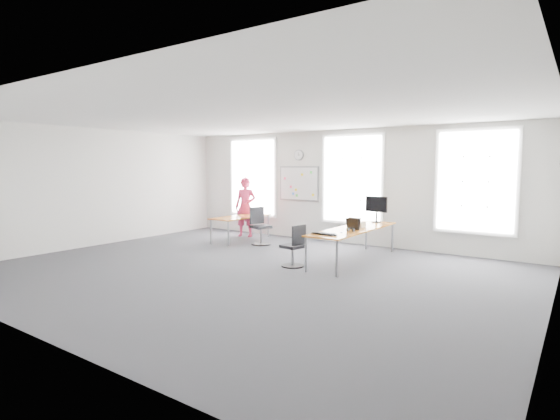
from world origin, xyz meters
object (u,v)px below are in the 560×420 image
Objects in this scene: desk_right at (354,230)px; chair_left at (260,228)px; person at (245,207)px; monitor at (376,207)px; keyboard at (324,234)px; headphones at (350,229)px; desk_left at (241,218)px; chair_right at (294,248)px.

chair_left is (-2.91, 0.48, -0.25)m from desk_right.
monitor is (4.04, -0.06, 0.23)m from person.
desk_right is 4.24m from person.
headphones is at bearing 76.35° from keyboard.
chair_left is at bearing -52.81° from person.
desk_right is 1.72× the size of person.
keyboard is at bearing -99.19° from chair_left.
chair_left is 3.25m from keyboard.
chair_left reaches higher than desk_right.
monitor reaches higher than desk_left.
monitor reaches higher than headphones.
chair_right is 1.41× the size of monitor.
desk_right is at bearing 158.47° from chair_right.
chair_right is at bearing -168.06° from keyboard.
keyboard is at bearing -86.71° from monitor.
desk_left is 1.07× the size of person.
chair_left is 3.22m from headphones.
keyboard is (-0.10, -1.12, 0.06)m from desk_right.
chair_left is (0.79, -0.17, -0.19)m from desk_left.
monitor is (-0.00, 1.21, 0.42)m from desk_right.
chair_left reaches higher than headphones.
keyboard is (0.65, 0.05, 0.35)m from chair_right.
chair_right is 1.20m from headphones.
person is at bearing -175.07° from monitor.
keyboard is 0.70m from headphones.
person is 3.58× the size of keyboard.
desk_left is at bearing 173.67° from headphones.
monitor is (0.10, 2.33, 0.36)m from keyboard.
chair_right is 0.74m from keyboard.
keyboard reaches higher than desk_right.
headphones is (0.25, 0.65, 0.03)m from keyboard.
chair_left is 1.58× the size of monitor.
desk_right is at bearing -35.38° from person.
person is at bearing -115.50° from chair_right.
chair_right is 5.40× the size of headphones.
headphones is at bearing 138.85° from chair_right.
person reaches higher than chair_right.
keyboard is (3.60, -1.78, 0.11)m from desk_left.
chair_right is 0.89× the size of chair_left.
person is (-1.13, 0.79, 0.43)m from chair_left.
chair_right is 1.81× the size of keyboard.
desk_right is at bearing 117.39° from headphones.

